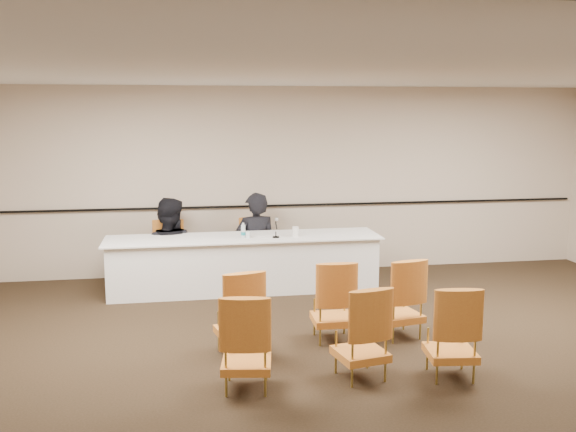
% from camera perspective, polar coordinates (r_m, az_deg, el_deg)
% --- Properties ---
extents(floor, '(10.00, 10.00, 0.00)m').
position_cam_1_polar(floor, '(6.93, 5.87, -12.85)').
color(floor, black).
rests_on(floor, ground).
extents(ceiling, '(10.00, 10.00, 0.00)m').
position_cam_1_polar(ceiling, '(6.43, 6.32, 12.74)').
color(ceiling, silver).
rests_on(ceiling, ground).
extents(wall_back, '(10.00, 0.04, 3.00)m').
position_cam_1_polar(wall_back, '(10.39, 0.20, 3.19)').
color(wall_back, beige).
rests_on(wall_back, ground).
extents(wall_rail, '(9.80, 0.04, 0.03)m').
position_cam_1_polar(wall_rail, '(10.40, 0.24, 0.97)').
color(wall_rail, black).
rests_on(wall_rail, wall_back).
extents(panel_table, '(3.99, 0.94, 0.80)m').
position_cam_1_polar(panel_table, '(9.45, -3.94, -4.23)').
color(panel_table, silver).
rests_on(panel_table, ground).
extents(panelist_main, '(0.72, 0.52, 1.85)m').
position_cam_1_polar(panelist_main, '(10.03, -2.89, -3.14)').
color(panelist_main, black).
rests_on(panelist_main, ground).
extents(panelist_main_chair, '(0.50, 0.50, 0.95)m').
position_cam_1_polar(panelist_main_chair, '(10.02, -2.89, -2.99)').
color(panelist_main_chair, '#B45220').
rests_on(panelist_main_chair, ground).
extents(panelist_second, '(1.07, 0.94, 1.87)m').
position_cam_1_polar(panelist_second, '(9.98, -10.55, -3.72)').
color(panelist_second, black).
rests_on(panelist_second, ground).
extents(panelist_second_chair, '(0.50, 0.50, 0.95)m').
position_cam_1_polar(panelist_second_chair, '(9.96, -10.57, -3.22)').
color(panelist_second_chair, '#B45220').
rests_on(panelist_second_chair, ground).
extents(papers, '(0.35, 0.30, 0.00)m').
position_cam_1_polar(papers, '(9.34, -1.69, -1.84)').
color(papers, white).
rests_on(papers, panel_table).
extents(microphone, '(0.14, 0.22, 0.28)m').
position_cam_1_polar(microphone, '(9.25, -1.09, -1.10)').
color(microphone, black).
rests_on(microphone, panel_table).
extents(water_bottle, '(0.07, 0.07, 0.22)m').
position_cam_1_polar(water_bottle, '(9.27, -4.00, -1.27)').
color(water_bottle, teal).
rests_on(water_bottle, panel_table).
extents(drinking_glass, '(0.08, 0.08, 0.10)m').
position_cam_1_polar(drinking_glass, '(9.27, -3.58, -1.65)').
color(drinking_glass, white).
rests_on(drinking_glass, panel_table).
extents(coffee_cup, '(0.11, 0.11, 0.14)m').
position_cam_1_polar(coffee_cup, '(9.34, 0.67, -1.40)').
color(coffee_cup, white).
rests_on(coffee_cup, panel_table).
extents(aud_chair_front_left, '(0.60, 0.60, 0.95)m').
position_cam_1_polar(aud_chair_front_left, '(7.00, -4.38, -8.47)').
color(aud_chair_front_left, '#B45220').
rests_on(aud_chair_front_left, ground).
extents(aud_chair_front_mid, '(0.51, 0.51, 0.95)m').
position_cam_1_polar(aud_chair_front_mid, '(7.41, 4.01, -7.45)').
color(aud_chair_front_mid, '#B45220').
rests_on(aud_chair_front_mid, ground).
extents(aud_chair_front_right, '(0.59, 0.59, 0.95)m').
position_cam_1_polar(aud_chair_front_right, '(7.61, 9.87, -7.13)').
color(aud_chair_front_right, '#B45220').
rests_on(aud_chair_front_right, ground).
extents(aud_chair_back_left, '(0.57, 0.57, 0.95)m').
position_cam_1_polar(aud_chair_back_left, '(6.15, -3.73, -11.01)').
color(aud_chair_back_left, '#B45220').
rests_on(aud_chair_back_left, ground).
extents(aud_chair_back_mid, '(0.59, 0.59, 0.95)m').
position_cam_1_polar(aud_chair_back_mid, '(6.42, 6.48, -10.18)').
color(aud_chair_back_mid, '#B45220').
rests_on(aud_chair_back_mid, ground).
extents(aud_chair_back_right, '(0.56, 0.56, 0.95)m').
position_cam_1_polar(aud_chair_back_right, '(6.60, 14.31, -9.86)').
color(aud_chair_back_right, '#B45220').
rests_on(aud_chair_back_right, ground).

